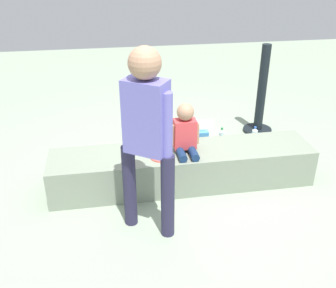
# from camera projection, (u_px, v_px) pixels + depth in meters

# --- Properties ---
(ground_plane) EXTENTS (12.00, 12.00, 0.00)m
(ground_plane) POSITION_uv_depth(u_px,v_px,m) (182.00, 183.00, 3.90)
(ground_plane) COLOR #91A38B
(concrete_ledge) EXTENTS (2.56, 0.52, 0.37)m
(concrete_ledge) POSITION_uv_depth(u_px,v_px,m) (183.00, 167.00, 3.81)
(concrete_ledge) COLOR gray
(concrete_ledge) RESTS_ON ground_plane
(child_seated) EXTENTS (0.28, 0.32, 0.48)m
(child_seated) POSITION_uv_depth(u_px,v_px,m) (185.00, 132.00, 3.61)
(child_seated) COLOR navy
(child_seated) RESTS_ON concrete_ledge
(adult_standing) EXTENTS (0.40, 0.33, 1.54)m
(adult_standing) POSITION_uv_depth(u_px,v_px,m) (147.00, 129.00, 2.86)
(adult_standing) COLOR #282541
(adult_standing) RESTS_ON ground_plane
(cake_plate) EXTENTS (0.22, 0.22, 0.07)m
(cake_plate) POSITION_uv_depth(u_px,v_px,m) (162.00, 155.00, 3.61)
(cake_plate) COLOR #E0594C
(cake_plate) RESTS_ON concrete_ledge
(gift_bag) EXTENTS (0.23, 0.09, 0.33)m
(gift_bag) POSITION_uv_depth(u_px,v_px,m) (198.00, 143.00, 4.38)
(gift_bag) COLOR #4C99E0
(gift_bag) RESTS_ON ground_plane
(railing_post) EXTENTS (0.36, 0.36, 1.12)m
(railing_post) POSITION_uv_depth(u_px,v_px,m) (261.00, 101.00, 4.80)
(railing_post) COLOR black
(railing_post) RESTS_ON ground_plane
(water_bottle_near_gift) EXTENTS (0.06, 0.06, 0.24)m
(water_bottle_near_gift) POSITION_uv_depth(u_px,v_px,m) (221.00, 138.00, 4.58)
(water_bottle_near_gift) COLOR silver
(water_bottle_near_gift) RESTS_ON ground_plane
(water_bottle_far_side) EXTENTS (0.07, 0.07, 0.21)m
(water_bottle_far_side) POSITION_uv_depth(u_px,v_px,m) (254.00, 135.00, 4.66)
(water_bottle_far_side) COLOR silver
(water_bottle_far_side) RESTS_ON ground_plane
(cake_box_white) EXTENTS (0.37, 0.34, 0.11)m
(cake_box_white) POSITION_uv_depth(u_px,v_px,m) (202.00, 127.00, 4.98)
(cake_box_white) COLOR white
(cake_box_white) RESTS_ON ground_plane
(handbag_black_leather) EXTENTS (0.27, 0.14, 0.30)m
(handbag_black_leather) POSITION_uv_depth(u_px,v_px,m) (144.00, 130.00, 4.77)
(handbag_black_leather) COLOR black
(handbag_black_leather) RESTS_ON ground_plane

